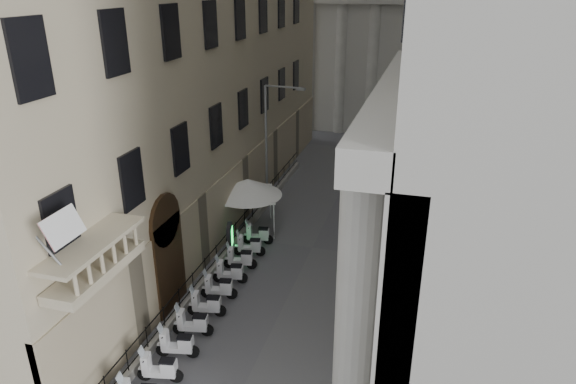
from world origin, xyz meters
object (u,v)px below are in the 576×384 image
street_lamp (271,137)px  pedestrian_b (376,164)px  info_kiosk (230,239)px  pedestrian_a (360,186)px  security_tent (256,191)px

street_lamp → pedestrian_b: 10.54m
street_lamp → info_kiosk: bearing=-87.0°
pedestrian_a → pedestrian_b: bearing=-74.8°
security_tent → pedestrian_b: (5.66, 11.67, -1.75)m
pedestrian_b → pedestrian_a: bearing=88.7°
info_kiosk → pedestrian_b: bearing=50.8°
info_kiosk → pedestrian_b: 15.67m
pedestrian_b → security_tent: bearing=69.5°
security_tent → info_kiosk: security_tent is taller
security_tent → pedestrian_b: security_tent is taller
pedestrian_a → security_tent: bearing=75.2°
security_tent → info_kiosk: bearing=-102.4°
street_lamp → security_tent: bearing=-80.0°
security_tent → street_lamp: (-0.29, 3.87, 2.10)m
info_kiosk → pedestrian_a: pedestrian_a is taller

